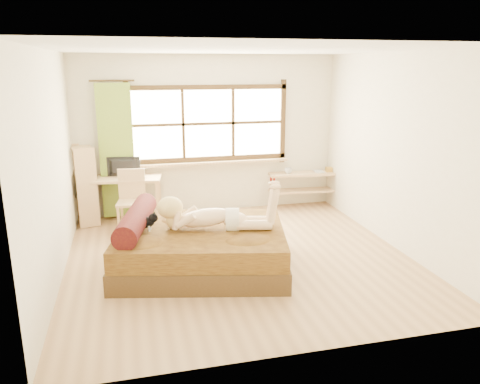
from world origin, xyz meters
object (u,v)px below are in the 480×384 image
object	(u,v)px
woman	(214,205)
pipe_shelf	(304,182)
bed	(198,246)
bookshelf	(85,185)
chair	(132,196)
desk	(124,183)
kitten	(143,221)

from	to	relation	value
woman	pipe_shelf	world-z (taller)	woman
bed	pipe_shelf	size ratio (longest dim) A/B	1.87
woman	bookshelf	bearing A→B (deg)	139.93
bed	chair	xyz separation A→B (m)	(-0.78, 1.74, 0.24)
woman	chair	world-z (taller)	woman
bed	desk	xyz separation A→B (m)	(-0.89, 2.11, 0.37)
woman	bed	bearing A→B (deg)	175.61
kitten	chair	world-z (taller)	chair
chair	pipe_shelf	xyz separation A→B (m)	(3.09, 0.48, -0.06)
bed	kitten	world-z (taller)	bed
bed	bookshelf	distance (m)	2.67
kitten	pipe_shelf	bearing A→B (deg)	48.33
pipe_shelf	kitten	bearing A→B (deg)	-139.54
bed	kitten	distance (m)	0.77
pipe_shelf	bookshelf	xyz separation A→B (m)	(-3.81, -0.06, 0.18)
pipe_shelf	bookshelf	size ratio (longest dim) A/B	1.01
kitten	desk	world-z (taller)	kitten
woman	chair	distance (m)	2.08
woman	desk	world-z (taller)	woman
pipe_shelf	desk	bearing A→B (deg)	-173.13
kitten	pipe_shelf	size ratio (longest dim) A/B	0.24
bed	chair	distance (m)	1.93
kitten	chair	bearing A→B (deg)	106.45
woman	kitten	size ratio (longest dim) A/B	4.67
kitten	desk	size ratio (longest dim) A/B	0.25
chair	bookshelf	bearing A→B (deg)	157.79
kitten	bookshelf	xyz separation A→B (m)	(-0.83, 2.08, -0.00)
kitten	desk	distance (m)	2.03
desk	chair	world-z (taller)	chair
desk	bookshelf	size ratio (longest dim) A/B	1.00
bed	kitten	xyz separation A→B (m)	(-0.67, 0.09, 0.37)
bed	desk	size ratio (longest dim) A/B	1.90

